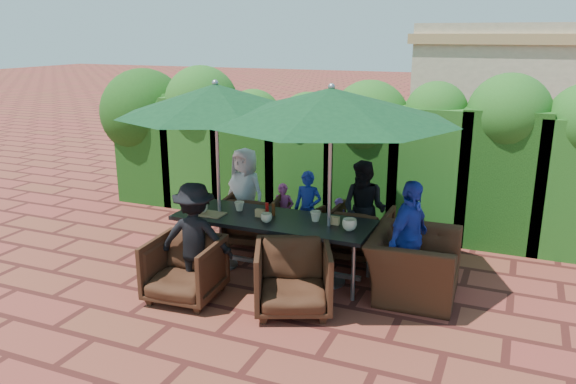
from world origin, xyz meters
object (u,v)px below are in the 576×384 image
at_px(dining_table, 273,224).
at_px(umbrella_left, 216,100).
at_px(chair_far_right, 361,230).
at_px(umbrella_right, 331,105).
at_px(chair_end_right, 414,255).
at_px(chair_near_right, 293,275).
at_px(chair_near_left, 184,266).
at_px(chair_far_mid, 294,224).
at_px(chair_far_left, 253,216).

relative_size(dining_table, umbrella_left, 1.03).
bearing_deg(chair_far_right, umbrella_right, 81.35).
bearing_deg(dining_table, chair_far_right, 46.55).
bearing_deg(dining_table, chair_end_right, 2.73).
height_order(chair_near_right, chair_end_right, chair_end_right).
bearing_deg(chair_near_left, chair_far_mid, 70.73).
xyz_separation_m(umbrella_right, chair_near_left, (-1.39, -1.06, -1.81)).
xyz_separation_m(umbrella_right, chair_far_right, (0.15, 0.95, -1.82)).
bearing_deg(chair_far_left, dining_table, 120.44).
xyz_separation_m(umbrella_right, chair_end_right, (1.03, 0.09, -1.72)).
bearing_deg(chair_near_left, chair_end_right, 20.96).
bearing_deg(chair_near_right, umbrella_left, 126.45).
bearing_deg(umbrella_right, dining_table, 179.95).
xyz_separation_m(chair_far_left, chair_near_right, (1.35, -1.75, 0.02)).
height_order(chair_far_left, chair_far_mid, chair_far_left).
distance_m(chair_near_left, chair_end_right, 2.68).
bearing_deg(dining_table, umbrella_right, -0.05).
bearing_deg(chair_near_right, chair_far_left, 104.19).
bearing_deg(chair_end_right, chair_far_mid, 62.59).
xyz_separation_m(chair_far_right, chair_near_right, (-0.28, -1.79, 0.03)).
xyz_separation_m(chair_near_left, chair_near_right, (1.27, 0.22, 0.02)).
xyz_separation_m(dining_table, chair_far_right, (0.90, 0.95, -0.28)).
bearing_deg(dining_table, chair_near_right, -53.69).
relative_size(umbrella_right, chair_near_right, 3.46).
height_order(dining_table, chair_far_left, chair_far_left).
distance_m(umbrella_left, chair_far_mid, 2.23).
bearing_deg(chair_near_left, chair_near_right, 5.43).
bearing_deg(chair_end_right, chair_far_left, 69.85).
distance_m(umbrella_right, chair_far_mid, 2.27).
bearing_deg(umbrella_left, chair_far_mid, 58.55).
bearing_deg(umbrella_right, chair_far_left, 148.54).
bearing_deg(chair_end_right, chair_near_left, 113.29).
bearing_deg(chair_far_mid, chair_near_right, 124.67).
xyz_separation_m(umbrella_left, chair_far_left, (0.01, 0.96, -1.81)).
relative_size(chair_far_left, chair_far_right, 1.01).
distance_m(umbrella_right, chair_far_left, 2.50).
bearing_deg(dining_table, chair_far_mid, 96.36).
height_order(umbrella_left, chair_far_mid, umbrella_left).
relative_size(chair_near_right, chair_end_right, 0.75).
distance_m(chair_far_left, chair_near_left, 1.97).
bearing_deg(chair_near_right, chair_near_left, 166.29).
relative_size(chair_far_left, chair_far_mid, 1.16).
distance_m(chair_far_mid, chair_end_right, 2.09).
bearing_deg(chair_near_right, chair_end_right, 15.30).
bearing_deg(chair_end_right, dining_table, 90.65).
bearing_deg(chair_far_right, chair_end_right, 136.03).
height_order(chair_near_left, chair_near_right, chair_near_right).
height_order(chair_far_mid, chair_near_right, chair_near_right).
distance_m(chair_far_mid, chair_far_right, 1.01).
bearing_deg(chair_far_mid, chair_near_left, 87.98).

